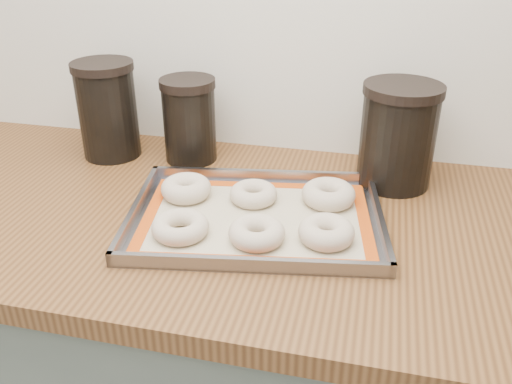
% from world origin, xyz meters
% --- Properties ---
extents(cabinet, '(3.00, 0.65, 0.86)m').
position_xyz_m(cabinet, '(0.00, 1.68, 0.43)').
color(cabinet, '#60695D').
rests_on(cabinet, floor).
extents(countertop, '(3.06, 0.68, 0.04)m').
position_xyz_m(countertop, '(0.00, 1.68, 0.88)').
color(countertop, brown).
rests_on(countertop, cabinet).
extents(baking_tray, '(0.51, 0.40, 0.03)m').
position_xyz_m(baking_tray, '(0.11, 1.65, 0.91)').
color(baking_tray, gray).
rests_on(baking_tray, countertop).
extents(baking_mat, '(0.46, 0.35, 0.00)m').
position_xyz_m(baking_mat, '(0.11, 1.65, 0.90)').
color(baking_mat, '#C6B793').
rests_on(baking_mat, baking_tray).
extents(bagel_front_left, '(0.13, 0.13, 0.03)m').
position_xyz_m(bagel_front_left, '(-0.00, 1.57, 0.92)').
color(bagel_front_left, beige).
rests_on(bagel_front_left, baking_mat).
extents(bagel_front_mid, '(0.13, 0.13, 0.04)m').
position_xyz_m(bagel_front_mid, '(0.13, 1.58, 0.92)').
color(bagel_front_mid, beige).
rests_on(bagel_front_mid, baking_mat).
extents(bagel_front_right, '(0.12, 0.12, 0.04)m').
position_xyz_m(bagel_front_right, '(0.25, 1.61, 0.92)').
color(bagel_front_right, beige).
rests_on(bagel_front_right, baking_mat).
extents(bagel_back_left, '(0.12, 0.12, 0.04)m').
position_xyz_m(bagel_back_left, '(-0.04, 1.70, 0.92)').
color(bagel_back_left, beige).
rests_on(bagel_back_left, baking_mat).
extents(bagel_back_mid, '(0.10, 0.10, 0.03)m').
position_xyz_m(bagel_back_mid, '(0.09, 1.72, 0.92)').
color(bagel_back_mid, beige).
rests_on(bagel_back_mid, baking_mat).
extents(bagel_back_right, '(0.12, 0.12, 0.04)m').
position_xyz_m(bagel_back_right, '(0.24, 1.74, 0.92)').
color(bagel_back_right, beige).
rests_on(bagel_back_right, baking_mat).
extents(canister_left, '(0.14, 0.14, 0.22)m').
position_xyz_m(canister_left, '(-0.28, 1.87, 1.01)').
color(canister_left, black).
rests_on(canister_left, countertop).
extents(canister_mid, '(0.12, 0.12, 0.19)m').
position_xyz_m(canister_mid, '(-0.09, 1.89, 0.99)').
color(canister_mid, black).
rests_on(canister_mid, countertop).
extents(canister_right, '(0.16, 0.16, 0.21)m').
position_xyz_m(canister_right, '(0.36, 1.87, 1.01)').
color(canister_right, black).
rests_on(canister_right, countertop).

